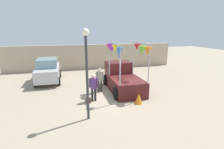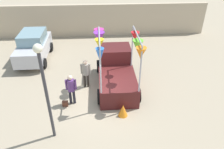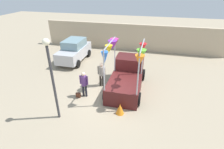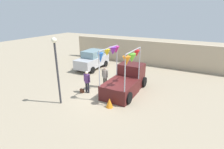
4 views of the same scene
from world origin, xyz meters
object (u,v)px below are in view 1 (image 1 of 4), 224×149
Objects in this scene: street_lamp at (87,63)px; vendor_truck at (122,77)px; handbag at (88,100)px; person_vendor at (100,78)px; folded_kite_bundle_tangerine at (139,99)px; parked_car at (48,70)px; person_customer at (93,85)px.

vendor_truck is at bearing 52.29° from street_lamp.
handbag is (-2.64, -1.84, -0.77)m from vendor_truck.
person_vendor is at bearing 70.51° from street_lamp.
handbag is 0.47× the size of folded_kite_bundle_tangerine.
parked_car is at bearing 108.21° from street_lamp.
person_vendor is at bearing -172.13° from vendor_truck.
folded_kite_bundle_tangerine is at bearing -87.68° from vendor_truck.
parked_car is 0.96× the size of street_lamp.
street_lamp is 3.96m from folded_kite_bundle_tangerine.
parked_car is at bearing 120.35° from person_customer.
person_customer is at bearing -59.65° from parked_car.
folded_kite_bundle_tangerine is (2.75, -0.87, 0.16)m from handbag.
person_vendor is at bearing -45.08° from parked_car.
parked_car reaches higher than folded_kite_bundle_tangerine.
person_vendor reaches higher than person_customer.
vendor_truck reaches higher than folded_kite_bundle_tangerine.
parked_car is 5.05m from person_vendor.
person_vendor is 0.40× the size of street_lamp.
vendor_truck reaches higher than parked_car.
parked_car is 2.41× the size of person_vendor.
folded_kite_bundle_tangerine is (2.99, 1.02, -2.39)m from street_lamp.
vendor_truck is at bearing 34.80° from handbag.
person_customer is 2.72× the size of folded_kite_bundle_tangerine.
street_lamp is at bearing -97.25° from handbag.
folded_kite_bundle_tangerine is at bearing -24.08° from person_customer.
parked_car reaches higher than person_vendor.
street_lamp is (2.33, -7.08, 1.75)m from parked_car.
vendor_truck is 1.66m from person_vendor.
parked_car is 6.67× the size of folded_kite_bundle_tangerine.
handbag is (2.57, -5.19, -0.80)m from parked_car.
person_customer is 1.55m from person_vendor.
vendor_truck reaches higher than person_customer.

